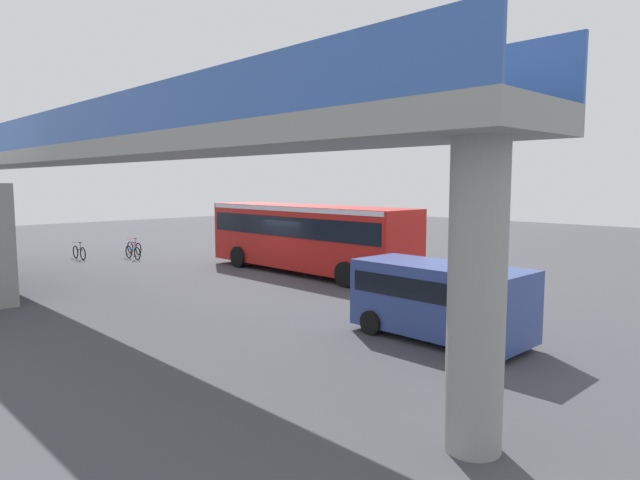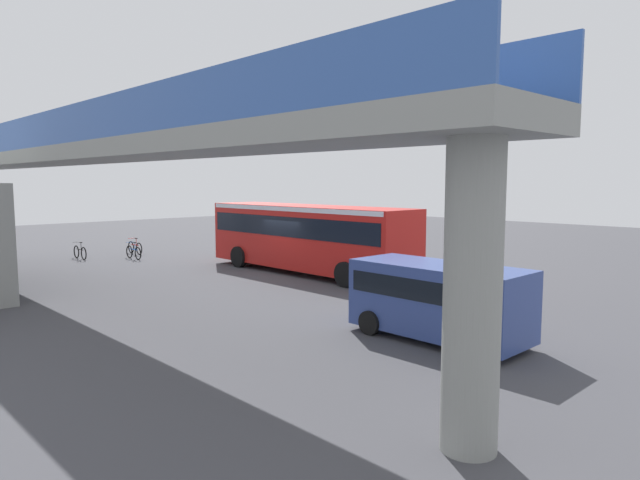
{
  "view_description": "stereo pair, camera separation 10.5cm",
  "coord_description": "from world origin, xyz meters",
  "views": [
    {
      "loc": [
        -19.32,
        16.9,
        4.25
      ],
      "look_at": [
        -1.09,
        -0.67,
        1.6
      ],
      "focal_mm": 31.36,
      "sensor_mm": 36.0,
      "label": 1
    },
    {
      "loc": [
        -19.4,
        16.82,
        4.25
      ],
      "look_at": [
        -1.09,
        -0.67,
        1.6
      ],
      "focal_mm": 31.36,
      "sensor_mm": 36.0,
      "label": 2
    }
  ],
  "objects": [
    {
      "name": "lane_dash_right",
      "position": [
        6.0,
        -3.41,
        0.0
      ],
      "size": [
        2.0,
        0.2,
        0.01
      ],
      "primitive_type": "cube",
      "color": "silver",
      "rests_on": "ground"
    },
    {
      "name": "bicycle_red",
      "position": [
        11.76,
        2.14,
        0.37
      ],
      "size": [
        1.77,
        0.44,
        0.96
      ],
      "color": "black",
      "rests_on": "ground"
    },
    {
      "name": "parked_van",
      "position": [
        -10.94,
        4.33,
        1.18
      ],
      "size": [
        4.8,
        2.17,
        2.05
      ],
      "color": "#33478C",
      "rests_on": "ground"
    },
    {
      "name": "ground",
      "position": [
        0.0,
        0.0,
        0.0
      ],
      "size": [
        80.0,
        80.0,
        0.0
      ],
      "primitive_type": "plane",
      "color": "#424247"
    },
    {
      "name": "lane_dash_left",
      "position": [
        -2.0,
        -3.41,
        0.0
      ],
      "size": [
        2.0,
        0.2,
        0.01
      ],
      "primitive_type": "cube",
      "color": "silver",
      "rests_on": "ground"
    },
    {
      "name": "bicycle_blue",
      "position": [
        9.76,
        3.18,
        0.37
      ],
      "size": [
        1.77,
        0.44,
        0.96
      ],
      "color": "black",
      "rests_on": "ground"
    },
    {
      "name": "traffic_sign",
      "position": [
        1.2,
        -3.35,
        1.89
      ],
      "size": [
        0.08,
        0.6,
        2.8
      ],
      "color": "slate",
      "rests_on": "ground"
    },
    {
      "name": "lane_dash_centre",
      "position": [
        2.0,
        -3.41,
        0.0
      ],
      "size": [
        2.0,
        0.2,
        0.01
      ],
      "primitive_type": "cube",
      "color": "silver",
      "rests_on": "ground"
    },
    {
      "name": "city_bus",
      "position": [
        -0.33,
        -0.58,
        1.88
      ],
      "size": [
        11.54,
        2.85,
        3.15
      ],
      "color": "red",
      "rests_on": "ground"
    },
    {
      "name": "pedestrian_overpass",
      "position": [
        0.0,
        9.25,
        4.86
      ],
      "size": [
        31.77,
        2.6,
        6.53
      ],
      "color": "gray",
      "rests_on": "ground"
    },
    {
      "name": "lane_dash_leftmost",
      "position": [
        -6.0,
        -3.41,
        0.0
      ],
      "size": [
        2.0,
        0.2,
        0.01
      ],
      "primitive_type": "cube",
      "color": "silver",
      "rests_on": "ground"
    },
    {
      "name": "bicycle_black",
      "position": [
        11.78,
        5.33,
        0.37
      ],
      "size": [
        1.77,
        0.44,
        0.96
      ],
      "color": "black",
      "rests_on": "ground"
    }
  ]
}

